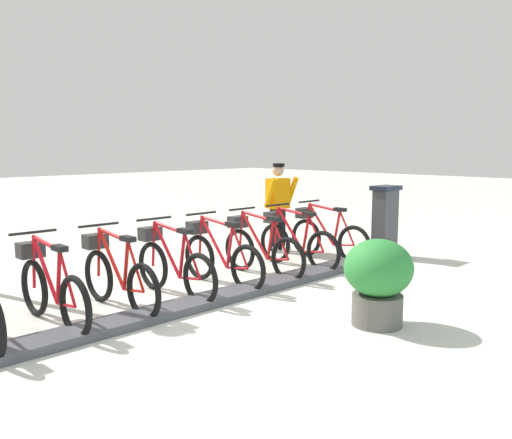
{
  "coord_description": "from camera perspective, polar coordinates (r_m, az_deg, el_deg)",
  "views": [
    {
      "loc": [
        -5.09,
        4.28,
        1.98
      ],
      "look_at": [
        0.5,
        -1.25,
        0.9
      ],
      "focal_mm": 37.61,
      "sensor_mm": 36.0,
      "label": 1
    }
  ],
  "objects": [
    {
      "name": "planter_bush",
      "position": [
        6.1,
        12.86,
        -6.03
      ],
      "size": [
        0.76,
        0.76,
        0.97
      ],
      "color": "#59544C",
      "rests_on": "ground"
    },
    {
      "name": "bike_docked_1",
      "position": [
        8.83,
        4.16,
        -2.32
      ],
      "size": [
        1.72,
        0.54,
        1.02
      ],
      "color": "black",
      "rests_on": "ground"
    },
    {
      "name": "ground_plane",
      "position": [
        6.94,
        -4.46,
        -8.78
      ],
      "size": [
        60.0,
        60.0,
        0.0
      ],
      "primitive_type": "plane",
      "color": "beige"
    },
    {
      "name": "bike_docked_6",
      "position": [
        6.4,
        -21.05,
        -6.74
      ],
      "size": [
        1.72,
        0.54,
        1.02
      ],
      "color": "black",
      "rests_on": "ground"
    },
    {
      "name": "bike_docked_3",
      "position": [
        7.69,
        -3.96,
        -3.84
      ],
      "size": [
        1.72,
        0.54,
        1.02
      ],
      "color": "black",
      "rests_on": "ground"
    },
    {
      "name": "bike_docked_2",
      "position": [
        8.24,
        0.38,
        -3.03
      ],
      "size": [
        1.72,
        0.54,
        1.02
      ],
      "color": "black",
      "rests_on": "ground"
    },
    {
      "name": "bike_docked_4",
      "position": [
        7.19,
        -8.95,
        -4.73
      ],
      "size": [
        1.72,
        0.54,
        1.02
      ],
      "color": "black",
      "rests_on": "ground"
    },
    {
      "name": "bike_docked_0",
      "position": [
        9.46,
        7.44,
        -1.69
      ],
      "size": [
        1.72,
        0.54,
        1.02
      ],
      "color": "black",
      "rests_on": "ground"
    },
    {
      "name": "bike_docked_5",
      "position": [
        6.76,
        -14.63,
        -5.71
      ],
      "size": [
        1.72,
        0.54,
        1.02
      ],
      "color": "black",
      "rests_on": "ground"
    },
    {
      "name": "payment_kiosk",
      "position": [
        9.89,
        13.54,
        -0.03
      ],
      "size": [
        0.36,
        0.52,
        1.28
      ],
      "color": "#38383D",
      "rests_on": "ground"
    },
    {
      "name": "worker_near_rack",
      "position": [
        10.08,
        2.37,
        1.71
      ],
      "size": [
        0.5,
        0.65,
        1.66
      ],
      "color": "white",
      "rests_on": "ground"
    },
    {
      "name": "dock_rail_base",
      "position": [
        6.93,
        -4.46,
        -8.38
      ],
      "size": [
        0.44,
        7.38,
        0.1
      ],
      "primitive_type": "cube",
      "color": "#47474C",
      "rests_on": "ground"
    }
  ]
}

